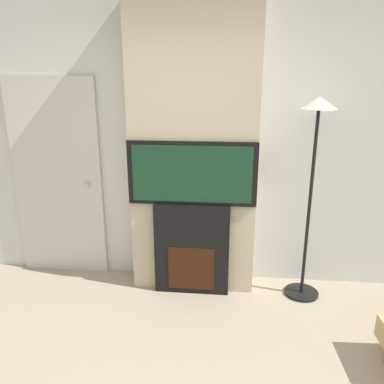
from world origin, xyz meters
name	(u,v)px	position (x,y,z in m)	size (l,w,h in m)	color
wall_back	(196,145)	(0.00, 2.03, 1.35)	(6.00, 0.06, 2.70)	silver
chimney_breast	(194,149)	(0.00, 1.85, 1.35)	(1.14, 0.31, 2.70)	#BCAD8E
fireplace	(192,249)	(0.00, 1.69, 0.43)	(0.69, 0.15, 0.87)	black
television	(192,173)	(0.00, 1.69, 1.16)	(1.15, 0.07, 0.57)	black
floor_lamp	(314,156)	(1.04, 1.72, 1.33)	(0.31, 0.31, 1.82)	black
entry_door	(58,179)	(-1.38, 1.97, 0.99)	(0.90, 0.09, 1.99)	beige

